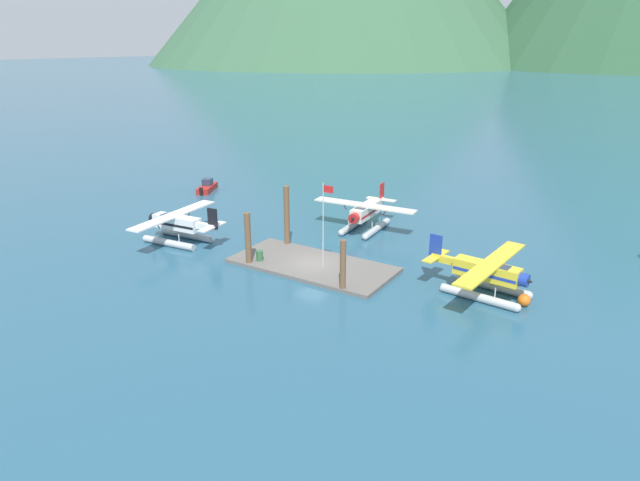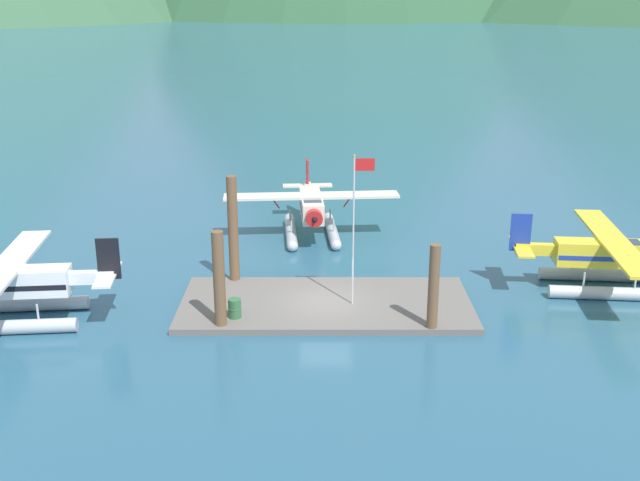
% 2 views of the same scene
% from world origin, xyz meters
% --- Properties ---
extents(ground_plane, '(1200.00, 1200.00, 0.00)m').
position_xyz_m(ground_plane, '(0.00, 0.00, 0.00)').
color(ground_plane, '#285670').
extents(dock_platform, '(13.63, 6.28, 0.30)m').
position_xyz_m(dock_platform, '(0.00, 0.00, 0.15)').
color(dock_platform, '#66605B').
rests_on(dock_platform, ground).
extents(piling_near_left, '(0.51, 0.51, 4.58)m').
position_xyz_m(piling_near_left, '(-4.61, -2.59, 2.29)').
color(piling_near_left, brown).
rests_on(piling_near_left, ground).
extents(piling_near_right, '(0.46, 0.46, 4.08)m').
position_xyz_m(piling_near_right, '(4.57, -2.86, 2.04)').
color(piling_near_right, brown).
rests_on(piling_near_right, ground).
extents(piling_far_left, '(0.51, 0.51, 5.65)m').
position_xyz_m(piling_far_left, '(-4.59, 2.88, 2.82)').
color(piling_far_left, brown).
rests_on(piling_far_left, ground).
extents(flagpole, '(0.95, 0.10, 7.07)m').
position_xyz_m(flagpole, '(1.34, -0.28, 4.63)').
color(flagpole, silver).
rests_on(flagpole, dock_platform).
extents(fuel_drum, '(0.62, 0.62, 0.88)m').
position_xyz_m(fuel_drum, '(-4.08, -1.83, 0.74)').
color(fuel_drum, '#33663D').
rests_on(fuel_drum, dock_platform).
extents(seaplane_white_port_aft, '(7.96, 10.48, 3.84)m').
position_xyz_m(seaplane_white_port_aft, '(-13.84, -1.68, 1.58)').
color(seaplane_white_port_aft, '#B7BABF').
rests_on(seaplane_white_port_aft, ground).
extents(seaplane_yellow_stbd_fwd, '(7.96, 10.48, 3.84)m').
position_xyz_m(seaplane_yellow_stbd_fwd, '(13.77, 2.17, 1.58)').
color(seaplane_yellow_stbd_fwd, '#B7BABF').
rests_on(seaplane_yellow_stbd_fwd, ground).
extents(seaplane_cream_bow_centre, '(10.47, 7.97, 3.84)m').
position_xyz_m(seaplane_cream_bow_centre, '(-0.80, 10.83, 1.58)').
color(seaplane_cream_bow_centre, '#B7BABF').
rests_on(seaplane_cream_bow_centre, ground).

